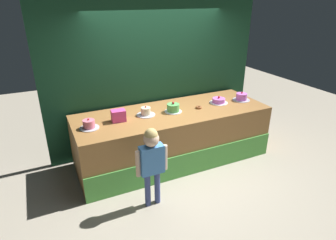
{
  "coord_description": "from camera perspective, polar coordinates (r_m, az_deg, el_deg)",
  "views": [
    {
      "loc": [
        -1.99,
        -3.43,
        2.72
      ],
      "look_at": [
        -0.2,
        0.35,
        0.89
      ],
      "focal_mm": 30.51,
      "sensor_mm": 36.0,
      "label": 1
    }
  ],
  "objects": [
    {
      "name": "ground_plane",
      "position": [
        4.8,
        4.0,
        -10.84
      ],
      "size": [
        12.0,
        12.0,
        0.0
      ],
      "primitive_type": "plane",
      "color": "#ADA38E"
    },
    {
      "name": "stage_platform",
      "position": [
        5.01,
        0.94,
        -3.17
      ],
      "size": [
        3.31,
        1.18,
        0.92
      ],
      "color": "#9E6B38",
      "rests_on": "ground_plane"
    },
    {
      "name": "curtain_backdrop",
      "position": [
        5.25,
        -2.34,
        9.51
      ],
      "size": [
        4.03,
        0.08,
        2.87
      ],
      "primitive_type": "cube",
      "color": "#19472D",
      "rests_on": "ground_plane"
    },
    {
      "name": "child_figure",
      "position": [
        3.8,
        -3.28,
        -7.42
      ],
      "size": [
        0.45,
        0.21,
        1.17
      ],
      "color": "#3F4C8C",
      "rests_on": "ground_plane"
    },
    {
      "name": "pink_box",
      "position": [
        4.48,
        -9.86,
        0.87
      ],
      "size": [
        0.23,
        0.18,
        0.18
      ],
      "primitive_type": "cube",
      "rotation": [
        0.0,
        0.0,
        -0.09
      ],
      "color": "#E7469C",
      "rests_on": "stage_platform"
    },
    {
      "name": "donut",
      "position": [
        4.98,
        6.14,
        2.54
      ],
      "size": [
        0.11,
        0.11,
        0.04
      ],
      "primitive_type": "torus",
      "color": "brown",
      "rests_on": "stage_platform"
    },
    {
      "name": "cake_far_left",
      "position": [
        4.35,
        -15.5,
        -0.88
      ],
      "size": [
        0.29,
        0.29,
        0.16
      ],
      "color": "silver",
      "rests_on": "stage_platform"
    },
    {
      "name": "cake_left",
      "position": [
        4.67,
        -4.46,
        1.63
      ],
      "size": [
        0.31,
        0.31,
        0.16
      ],
      "color": "silver",
      "rests_on": "stage_platform"
    },
    {
      "name": "cake_center",
      "position": [
        4.79,
        1.04,
        2.4
      ],
      "size": [
        0.29,
        0.29,
        0.18
      ],
      "color": "silver",
      "rests_on": "stage_platform"
    },
    {
      "name": "cake_right",
      "position": [
        5.28,
        10.09,
        3.81
      ],
      "size": [
        0.33,
        0.33,
        0.13
      ],
      "color": "white",
      "rests_on": "stage_platform"
    },
    {
      "name": "cake_far_right",
      "position": [
        5.5,
        14.46,
        4.45
      ],
      "size": [
        0.32,
        0.32,
        0.16
      ],
      "color": "silver",
      "rests_on": "stage_platform"
    }
  ]
}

